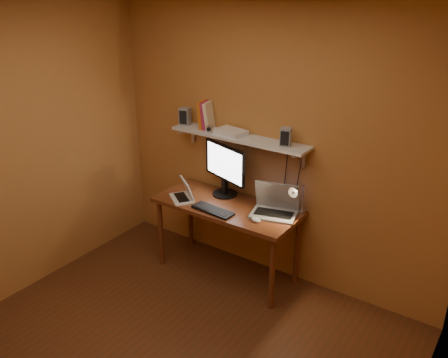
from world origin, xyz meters
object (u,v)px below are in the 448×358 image
Objects in this scene: desk_lamp at (297,197)px; speaker_left at (185,116)px; wall_shelf at (239,138)px; shelf_camera at (210,129)px; netbook at (184,194)px; speaker_right at (286,137)px; laptop at (275,206)px; keyboard at (213,210)px; mouse at (256,220)px; router at (231,132)px; monitor at (225,167)px; desk at (227,213)px.

desk_lamp is 1.40m from speaker_left.
wall_shelf is 12.47× the size of shelf_camera.
desk_lamp reaches higher than netbook.
laptop is at bearing -121.51° from speaker_right.
speaker_right is (0.03, 0.09, 0.63)m from laptop.
speaker_left is 1.06× the size of speaker_right.
wall_shelf is 0.76m from netbook.
netbook is at bearing 175.26° from keyboard.
router is at bearing 160.06° from mouse.
speaker_left reaches higher than netbook.
desk_lamp is at bearing -5.17° from router.
monitor is 1.20× the size of laptop.
netbook is 2.03× the size of speaker_right.
wall_shelf is 8.61× the size of speaker_right.
speaker_left reaches higher than speaker_right.
keyboard is at bearing -51.56° from shelf_camera.
desk is at bearing -32.32° from speaker_left.
laptop is at bearing -3.07° from shelf_camera.
speaker_left is at bearing 179.08° from wall_shelf.
monitor is 0.65m from speaker_left.
netbook is at bearing -175.93° from speaker_right.
desk is at bearing 86.92° from keyboard.
netbook is 0.88× the size of desk_lamp.
shelf_camera is (-0.29, -0.05, 0.05)m from wall_shelf.
desk is 0.72m from wall_shelf.
netbook is at bearing -114.70° from shelf_camera.
speaker_left is at bearing 175.98° from mouse.
netbook is at bearing -135.23° from router.
keyboard is 0.94m from speaker_right.
laptop reaches higher than desk.
keyboard is (0.12, -0.36, -0.28)m from monitor.
desk is 0.21m from keyboard.
speaker_right is 0.58m from router.
keyboard is (-0.49, -0.29, -0.06)m from laptop.
keyboard is 1.45× the size of router.
desk is 12.47× the size of shelf_camera.
desk is 0.76m from router.
router reaches higher than keyboard.
laptop is 4.09× the size of shelf_camera.
netbook is at bearing -166.65° from desk_lamp.
wall_shelf is 0.71m from keyboard.
laptop is 0.95m from shelf_camera.
netbook is 1.15m from speaker_right.
speaker_left is at bearing 159.98° from laptop.
mouse is (0.41, -0.33, -0.59)m from wall_shelf.
wall_shelf is 0.30m from shelf_camera.
shelf_camera is (-0.29, 0.14, 0.74)m from desk.
monitor is 1.48× the size of desk_lamp.
speaker_left is (-0.64, 0.20, 0.80)m from desk.
monitor is 0.64m from laptop.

